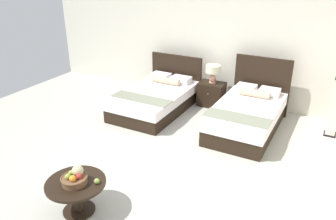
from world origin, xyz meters
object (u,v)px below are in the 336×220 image
nightstand (211,94)px  fruit_bowl (75,178)px  loose_apple (97,181)px  coffee_table (77,190)px  bed_near_corner (247,115)px  table_lamp (213,71)px  floor_lamp_corner (335,108)px  bed_near_window (156,98)px

nightstand → fruit_bowl: fruit_bowl is taller
fruit_bowl → loose_apple: (0.26, 0.12, -0.04)m
coffee_table → loose_apple: 0.33m
bed_near_corner → table_lamp: 1.45m
floor_lamp_corner → loose_apple: bearing=-123.6°
table_lamp → coffee_table: bearing=-93.3°
coffee_table → floor_lamp_corner: size_ratio=0.68×
bed_near_corner → nightstand: bearing=142.8°
table_lamp → fruit_bowl: bearing=-93.1°
bed_near_window → bed_near_corner: (2.06, -0.00, 0.04)m
coffee_table → fruit_bowl: 0.21m
table_lamp → loose_apple: size_ratio=5.71×
table_lamp → fruit_bowl: (-0.23, -4.26, -0.27)m
bed_near_window → loose_apple: (1.02, -3.31, 0.23)m
fruit_bowl → loose_apple: 0.29m
coffee_table → floor_lamp_corner: (2.81, 3.93, 0.24)m
nightstand → floor_lamp_corner: floor_lamp_corner is taller
fruit_bowl → loose_apple: fruit_bowl is taller
fruit_bowl → nightstand: bearing=86.9°
table_lamp → fruit_bowl: table_lamp is taller
bed_near_corner → floor_lamp_corner: bearing=18.9°
bed_near_corner → nightstand: bed_near_corner is taller
nightstand → loose_apple: bearing=-89.7°
bed_near_window → fruit_bowl: (0.76, -3.43, 0.28)m
bed_near_window → loose_apple: 3.47m
table_lamp → floor_lamp_corner: floor_lamp_corner is taller
coffee_table → fruit_bowl: bearing=-48.5°
bed_near_corner → fruit_bowl: size_ratio=6.10×
nightstand → floor_lamp_corner: (2.57, -0.30, 0.30)m
bed_near_window → coffee_table: size_ratio=2.73×
table_lamp → floor_lamp_corner: 2.60m
bed_near_window → fruit_bowl: bearing=-77.5°
bed_near_corner → floor_lamp_corner: size_ratio=1.80×
coffee_table → nightstand: bearing=86.7°
loose_apple → floor_lamp_corner: (2.54, 3.83, 0.07)m
bed_near_window → floor_lamp_corner: bearing=8.2°
bed_near_corner → coffee_table: bearing=-111.0°
bed_near_corner → nightstand: 1.34m
bed_near_corner → loose_apple: bearing=-107.5°
nightstand → table_lamp: table_lamp is taller
bed_near_window → nightstand: (0.99, 0.81, 0.00)m
floor_lamp_corner → nightstand: bearing=173.4°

